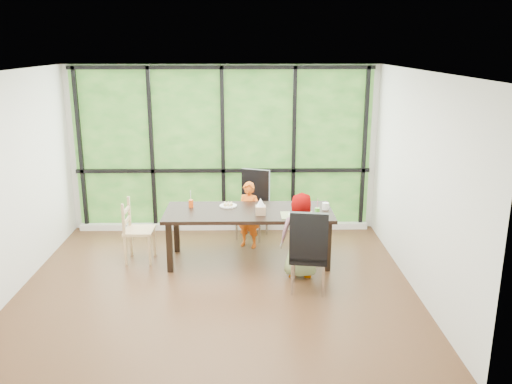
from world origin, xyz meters
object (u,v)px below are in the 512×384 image
at_px(chair_window_leather, 252,205).
at_px(green_cup, 317,212).
at_px(child_toddler, 249,215).
at_px(orange_cup, 191,204).
at_px(white_mug, 326,206).
at_px(child_older, 301,235).
at_px(chair_interior_leather, 309,249).
at_px(tissue_box, 261,210).
at_px(plate_near, 296,214).
at_px(chair_end_beech, 139,231).
at_px(plate_far, 228,206).
at_px(dining_table, 249,236).

distance_m(chair_window_leather, green_cup, 1.49).
bearing_deg(child_toddler, orange_cup, -131.72).
bearing_deg(white_mug, orange_cup, 175.81).
height_order(child_older, green_cup, child_older).
distance_m(child_older, orange_cup, 1.69).
height_order(orange_cup, green_cup, green_cup).
bearing_deg(chair_interior_leather, green_cup, -95.98).
distance_m(chair_window_leather, tissue_box, 1.15).
height_order(child_older, plate_near, child_older).
bearing_deg(chair_interior_leather, chair_end_beech, -14.05).
bearing_deg(orange_cup, chair_window_leather, 40.74).
distance_m(orange_cup, white_mug, 1.92).
xyz_separation_m(chair_interior_leather, plate_far, (-1.04, 1.16, 0.22)).
height_order(child_toddler, child_older, child_older).
relative_size(dining_table, chair_window_leather, 2.17).
distance_m(chair_interior_leather, orange_cup, 1.95).
distance_m(chair_interior_leather, child_toddler, 1.67).
bearing_deg(green_cup, chair_window_leather, 126.74).
bearing_deg(tissue_box, plate_far, 139.78).
bearing_deg(green_cup, chair_interior_leather, -104.88).
bearing_deg(dining_table, tissue_box, -45.96).
bearing_deg(white_mug, child_older, -124.70).
bearing_deg(plate_far, chair_end_beech, -171.71).
xyz_separation_m(dining_table, chair_end_beech, (-1.55, 0.04, 0.08)).
bearing_deg(dining_table, plate_near, -17.21).
xyz_separation_m(chair_interior_leather, chair_end_beech, (-2.30, 0.97, -0.09)).
relative_size(child_older, green_cup, 10.37).
xyz_separation_m(chair_interior_leather, plate_near, (-0.09, 0.74, 0.22)).
height_order(dining_table, white_mug, white_mug).
xyz_separation_m(dining_table, child_toddler, (0.00, 0.56, 0.13)).
xyz_separation_m(chair_window_leather, chair_end_beech, (-1.61, -0.90, -0.09)).
bearing_deg(white_mug, plate_far, 172.75).
height_order(white_mug, tissue_box, tissue_box).
bearing_deg(child_toddler, chair_window_leather, 106.32).
bearing_deg(child_older, chair_end_beech, -7.89).
bearing_deg(orange_cup, tissue_box, -19.59).
distance_m(chair_interior_leather, child_older, 0.42).
relative_size(chair_interior_leather, child_older, 0.95).
bearing_deg(child_toddler, dining_table, -66.04).
bearing_deg(orange_cup, child_older, -24.87).
bearing_deg(dining_table, plate_far, 143.41).
bearing_deg(tissue_box, dining_table, 134.04).
bearing_deg(chair_interior_leather, tissue_box, -43.98).
distance_m(child_toddler, orange_cup, 0.95).
distance_m(chair_interior_leather, plate_near, 0.77).
bearing_deg(dining_table, chair_interior_leather, -51.54).
xyz_separation_m(dining_table, child_older, (0.69, -0.52, 0.20)).
bearing_deg(chair_window_leather, green_cup, -33.63).
xyz_separation_m(chair_end_beech, plate_far, (1.26, 0.18, 0.31)).
height_order(plate_near, green_cup, green_cup).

